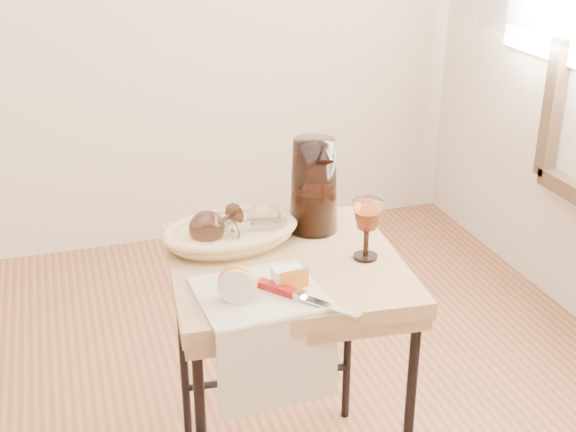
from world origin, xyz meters
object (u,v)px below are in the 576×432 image
object	(u,v)px
pitcher	(314,186)
wine_goblet	(367,229)
side_table	(286,379)
tea_towel	(259,293)
goblet_lying_a	(219,222)
table_knife	(303,296)
goblet_lying_b	(250,223)
apple_half	(238,282)
bread_basket	(231,235)

from	to	relation	value
pitcher	wine_goblet	size ratio (longest dim) A/B	1.89
side_table	tea_towel	size ratio (longest dim) A/B	2.59
tea_towel	goblet_lying_a	bearing A→B (deg)	91.86
tea_towel	side_table	bearing A→B (deg)	50.45
pitcher	wine_goblet	world-z (taller)	pitcher
side_table	pitcher	bearing A→B (deg)	49.90
pitcher	side_table	bearing A→B (deg)	-121.35
side_table	table_knife	distance (m)	0.41
goblet_lying_a	wine_goblet	world-z (taller)	wine_goblet
pitcher	wine_goblet	bearing A→B (deg)	-62.33
goblet_lying_b	apple_half	size ratio (longest dim) A/B	1.66
goblet_lying_a	tea_towel	bearing A→B (deg)	57.73
tea_towel	apple_half	world-z (taller)	apple_half
tea_towel	goblet_lying_b	size ratio (longest dim) A/B	1.86
tea_towel	bread_basket	world-z (taller)	bread_basket
bread_basket	goblet_lying_b	size ratio (longest dim) A/B	2.13
wine_goblet	goblet_lying_b	bearing A→B (deg)	147.41
goblet_lying_b	side_table	bearing A→B (deg)	-87.62
tea_towel	bread_basket	distance (m)	0.26
apple_half	wine_goblet	bearing A→B (deg)	37.83
tea_towel	pitcher	distance (m)	0.38
bread_basket	apple_half	xyz separation A→B (m)	(-0.05, -0.28, 0.02)
side_table	goblet_lying_b	size ratio (longest dim) A/B	4.82
bread_basket	goblet_lying_a	bearing A→B (deg)	144.87
bread_basket	pitcher	distance (m)	0.24
goblet_lying_b	wine_goblet	xyz separation A→B (m)	(0.24, -0.15, 0.02)
table_knife	side_table	bearing A→B (deg)	134.08
apple_half	side_table	bearing A→B (deg)	65.74
apple_half	tea_towel	bearing A→B (deg)	36.00
side_table	bread_basket	bearing A→B (deg)	129.94
goblet_lying_a	table_knife	distance (m)	0.35
goblet_lying_b	wine_goblet	distance (m)	0.29
bread_basket	wine_goblet	xyz separation A→B (m)	(0.28, -0.17, 0.05)
wine_goblet	side_table	bearing A→B (deg)	164.72
tea_towel	bread_basket	xyz separation A→B (m)	(0.00, 0.26, 0.02)
side_table	apple_half	distance (m)	0.45
side_table	table_knife	size ratio (longest dim) A/B	2.78
tea_towel	goblet_lying_a	world-z (taller)	goblet_lying_a
pitcher	apple_half	xyz separation A→B (m)	(-0.27, -0.29, -0.07)
pitcher	wine_goblet	distance (m)	0.21
wine_goblet	apple_half	world-z (taller)	wine_goblet
side_table	wine_goblet	xyz separation A→B (m)	(0.18, -0.05, 0.42)
pitcher	apple_half	bearing A→B (deg)	-123.90
goblet_lying_a	goblet_lying_b	world-z (taller)	same
side_table	wine_goblet	world-z (taller)	wine_goblet
bread_basket	pitcher	size ratio (longest dim) A/B	1.08
side_table	bread_basket	size ratio (longest dim) A/B	2.26
apple_half	goblet_lying_b	bearing A→B (deg)	90.02
tea_towel	goblet_lying_a	size ratio (longest dim) A/B	1.86
bread_basket	table_knife	distance (m)	0.33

